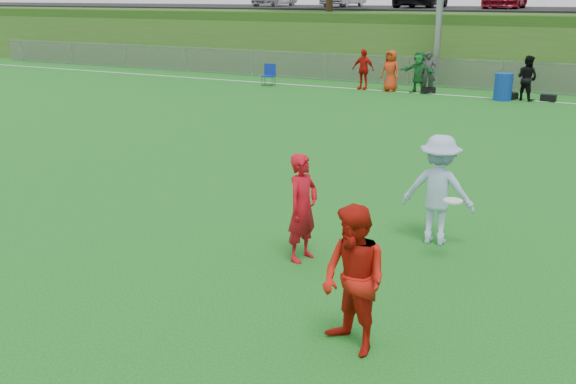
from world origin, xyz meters
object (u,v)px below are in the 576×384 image
Objects in this scene: player_red_left at (303,208)px; player_blue at (438,190)px; player_red_center at (354,280)px; recycling_bin at (503,87)px; frisbee at (453,201)px.

player_red_left is 0.93× the size of player_blue.
recycling_bin is (-1.41, 19.51, -0.35)m from player_red_center.
player_blue is 1.74× the size of recycling_bin.
player_red_left is at bearing 156.34° from player_red_center.
player_blue is 0.85m from frisbee.
recycling_bin is at bearing 122.72° from player_red_center.
player_red_left is 0.97× the size of player_red_center.
player_blue reaches higher than player_red_center.
player_red_center reaches higher than player_red_left.
player_red_left is 2.23m from frisbee.
player_red_left reaches higher than recycling_bin.
player_red_left is 1.61× the size of recycling_bin.
player_blue is at bearing -84.84° from recycling_bin.
player_red_center is at bearing -85.87° from recycling_bin.
frisbee is 16.64m from recycling_bin.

